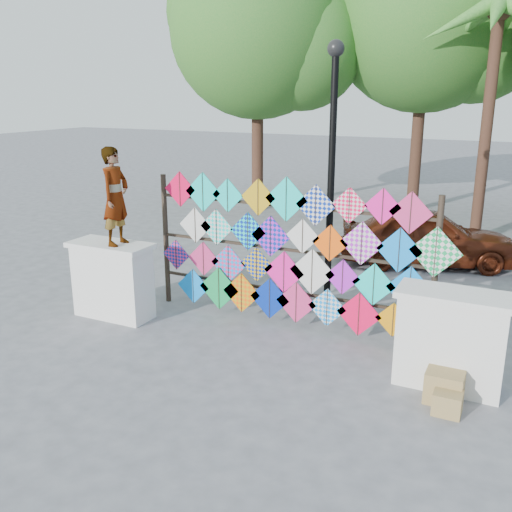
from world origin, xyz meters
name	(u,v)px	position (x,y,z in m)	size (l,w,h in m)	color
ground	(264,341)	(0.00, 0.00, 0.00)	(80.00, 80.00, 0.00)	gray
parapet_left	(113,279)	(-2.70, -0.20, 0.65)	(1.40, 0.65, 1.28)	silver
parapet_right	(451,339)	(2.70, -0.20, 0.65)	(1.40, 0.65, 1.28)	silver
kite_rack	(291,255)	(0.12, 0.72, 1.20)	(5.01, 0.24, 2.42)	black
tree_west	(261,31)	(-4.40, 9.03, 5.38)	(5.85, 5.20, 8.01)	#482C1F
tree_mid	(431,15)	(0.11, 11.03, 5.77)	(6.30, 5.60, 8.61)	#482C1F
palm_tree	(497,34)	(2.20, 8.00, 4.95)	(3.62, 3.62, 5.83)	#482C1F
vendor_woman	(115,196)	(-2.52, -0.20, 2.06)	(0.57, 0.37, 1.56)	#99999E
sedan	(427,236)	(1.45, 5.18, 0.63)	(1.49, 3.70, 1.26)	#4F1D0D
lamppost	(332,152)	(0.30, 2.00, 2.69)	(0.28, 0.28, 4.46)	black
cardboard_box_near	(445,386)	(2.72, -0.60, 0.20)	(0.45, 0.40, 0.40)	#9E844C
cardboard_box_far	(448,403)	(2.81, -0.88, 0.14)	(0.33, 0.30, 0.28)	#9E844C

